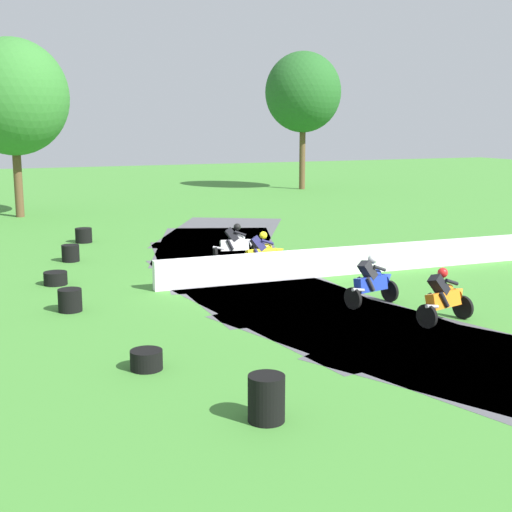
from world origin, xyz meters
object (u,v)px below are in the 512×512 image
motorcycle_chase_yellow (263,253)px  motorcycle_fourth_orange (445,297)px  tire_stack_far (70,300)px  tire_stack_extra_a (146,360)px  tire_stack_near (84,235)px  motorcycle_trailing_blue (373,281)px  tire_stack_extra_b (266,398)px  motorcycle_lead_white (236,244)px  tire_stack_mid_b (56,278)px  tire_stack_mid_a (71,253)px

motorcycle_chase_yellow → motorcycle_fourth_orange: 7.47m
tire_stack_far → tire_stack_extra_a: bearing=-81.9°
tire_stack_near → tire_stack_extra_a: size_ratio=1.04×
motorcycle_chase_yellow → tire_stack_near: size_ratio=2.48×
tire_stack_extra_a → motorcycle_trailing_blue: bearing=20.6°
motorcycle_chase_yellow → tire_stack_extra_b: size_ratio=2.13×
motorcycle_fourth_orange → tire_stack_extra_a: 7.76m
motorcycle_fourth_orange → motorcycle_lead_white: bearing=101.7°
motorcycle_lead_white → motorcycle_chase_yellow: motorcycle_lead_white is taller
motorcycle_fourth_orange → tire_stack_far: size_ratio=2.69×
motorcycle_trailing_blue → tire_stack_near: 14.47m
motorcycle_chase_yellow → motorcycle_fourth_orange: (1.77, -7.26, 0.01)m
motorcycle_fourth_orange → tire_stack_extra_b: (-6.52, -3.72, -0.24)m
motorcycle_lead_white → tire_stack_near: bearing=125.2°
motorcycle_trailing_blue → tire_stack_mid_b: bearing=142.5°
motorcycle_chase_yellow → motorcycle_trailing_blue: motorcycle_trailing_blue is taller
tire_stack_mid_b → tire_stack_mid_a: bearing=74.4°
tire_stack_mid_a → tire_stack_mid_b: 3.72m
motorcycle_trailing_blue → tire_stack_extra_a: size_ratio=2.55×
tire_stack_extra_b → tire_stack_near: bearing=89.3°
motorcycle_lead_white → tire_stack_mid_b: (-6.49, -1.28, -0.44)m
motorcycle_fourth_orange → tire_stack_extra_a: motorcycle_fourth_orange is taller
motorcycle_trailing_blue → motorcycle_fourth_orange: size_ratio=1.00×
motorcycle_trailing_blue → tire_stack_near: motorcycle_trailing_blue is taller
motorcycle_chase_yellow → tire_stack_mid_a: motorcycle_chase_yellow is taller
motorcycle_chase_yellow → tire_stack_mid_b: size_ratio=2.37×
tire_stack_near → tire_stack_mid_a: same height
tire_stack_near → tire_stack_mid_b: 7.78m
tire_stack_extra_b → motorcycle_fourth_orange: bearing=29.7°
tire_stack_near → tire_stack_mid_a: size_ratio=1.10×
motorcycle_trailing_blue → tire_stack_extra_b: motorcycle_trailing_blue is taller
motorcycle_chase_yellow → tire_stack_near: (-4.52, 8.26, -0.34)m
motorcycle_trailing_blue → tire_stack_near: bearing=112.6°
motorcycle_lead_white → motorcycle_fourth_orange: bearing=-78.3°
motorcycle_fourth_orange → tire_stack_far: motorcycle_fourth_orange is taller
motorcycle_chase_yellow → tire_stack_mid_a: (-5.64, 4.36, -0.34)m
motorcycle_lead_white → tire_stack_extra_a: size_ratio=2.60×
motorcycle_fourth_orange → tire_stack_mid_b: (-8.41, 8.04, -0.44)m
tire_stack_mid_b → tire_stack_near: bearing=74.2°
tire_stack_mid_b → tire_stack_extra_b: 11.91m
tire_stack_mid_b → tire_stack_far: tire_stack_far is taller
motorcycle_fourth_orange → tire_stack_mid_a: size_ratio=2.69×
motorcycle_lead_white → tire_stack_extra_b: motorcycle_lead_white is taller
motorcycle_lead_white → motorcycle_fourth_orange: (1.92, -9.32, 0.00)m
motorcycle_chase_yellow → tire_stack_extra_b: motorcycle_chase_yellow is taller
motorcycle_chase_yellow → motorcycle_trailing_blue: 5.20m
motorcycle_lead_white → motorcycle_chase_yellow: 2.06m
motorcycle_trailing_blue → tire_stack_extra_b: size_ratio=2.10×
motorcycle_lead_white → motorcycle_trailing_blue: motorcycle_trailing_blue is taller
motorcycle_lead_white → tire_stack_mid_a: 5.96m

